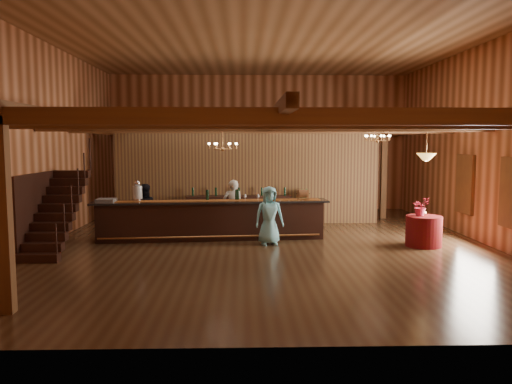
{
  "coord_description": "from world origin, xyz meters",
  "views": [
    {
      "loc": [
        -0.66,
        -13.55,
        2.79
      ],
      "look_at": [
        -0.27,
        0.63,
        1.37
      ],
      "focal_mm": 35.0,
      "sensor_mm": 36.0,
      "label": 1
    }
  ],
  "objects_px": {
    "beverage_dispenser": "(138,191)",
    "chandelier_left": "(223,146)",
    "tasting_bar": "(212,220)",
    "round_table": "(424,231)",
    "bartender": "(233,207)",
    "guest": "(269,216)",
    "backbar_shelf": "(239,210)",
    "chandelier_right": "(378,138)",
    "staff_second": "(144,210)",
    "floor_plant": "(299,206)",
    "raffle_drum": "(303,194)",
    "pendant_lamp": "(426,157)"
  },
  "relations": [
    {
      "from": "bartender",
      "to": "raffle_drum",
      "type": "bearing_deg",
      "value": 161.6
    },
    {
      "from": "chandelier_left",
      "to": "staff_second",
      "type": "distance_m",
      "value": 3.17
    },
    {
      "from": "beverage_dispenser",
      "to": "chandelier_right",
      "type": "height_order",
      "value": "chandelier_right"
    },
    {
      "from": "backbar_shelf",
      "to": "bartender",
      "type": "xyz_separation_m",
      "value": [
        -0.16,
        -1.82,
        0.34
      ]
    },
    {
      "from": "tasting_bar",
      "to": "bartender",
      "type": "relative_size",
      "value": 4.05
    },
    {
      "from": "pendant_lamp",
      "to": "bartender",
      "type": "bearing_deg",
      "value": 160.23
    },
    {
      "from": "chandelier_right",
      "to": "floor_plant",
      "type": "bearing_deg",
      "value": 150.93
    },
    {
      "from": "bartender",
      "to": "beverage_dispenser",
      "type": "bearing_deg",
      "value": 15.18
    },
    {
      "from": "pendant_lamp",
      "to": "raffle_drum",
      "type": "bearing_deg",
      "value": 157.93
    },
    {
      "from": "beverage_dispenser",
      "to": "guest",
      "type": "distance_m",
      "value": 3.8
    },
    {
      "from": "tasting_bar",
      "to": "backbar_shelf",
      "type": "height_order",
      "value": "tasting_bar"
    },
    {
      "from": "staff_second",
      "to": "raffle_drum",
      "type": "bearing_deg",
      "value": 162.73
    },
    {
      "from": "round_table",
      "to": "beverage_dispenser",
      "type": "bearing_deg",
      "value": 172.66
    },
    {
      "from": "beverage_dispenser",
      "to": "staff_second",
      "type": "xyz_separation_m",
      "value": [
        0.01,
        0.84,
        -0.63
      ]
    },
    {
      "from": "backbar_shelf",
      "to": "guest",
      "type": "bearing_deg",
      "value": -79.0
    },
    {
      "from": "backbar_shelf",
      "to": "round_table",
      "type": "distance_m",
      "value": 6.19
    },
    {
      "from": "staff_second",
      "to": "pendant_lamp",
      "type": "bearing_deg",
      "value": 156.54
    },
    {
      "from": "pendant_lamp",
      "to": "floor_plant",
      "type": "height_order",
      "value": "pendant_lamp"
    },
    {
      "from": "chandelier_right",
      "to": "pendant_lamp",
      "type": "height_order",
      "value": "same"
    },
    {
      "from": "round_table",
      "to": "bartender",
      "type": "bearing_deg",
      "value": 160.23
    },
    {
      "from": "backbar_shelf",
      "to": "floor_plant",
      "type": "height_order",
      "value": "floor_plant"
    },
    {
      "from": "guest",
      "to": "pendant_lamp",
      "type": "bearing_deg",
      "value": -13.53
    },
    {
      "from": "tasting_bar",
      "to": "staff_second",
      "type": "xyz_separation_m",
      "value": [
        -2.06,
        0.74,
        0.2
      ]
    },
    {
      "from": "beverage_dispenser",
      "to": "guest",
      "type": "height_order",
      "value": "beverage_dispenser"
    },
    {
      "from": "staff_second",
      "to": "tasting_bar",
      "type": "bearing_deg",
      "value": 150.15
    },
    {
      "from": "round_table",
      "to": "pendant_lamp",
      "type": "xyz_separation_m",
      "value": [
        0.0,
        0.0,
        1.99
      ]
    },
    {
      "from": "chandelier_left",
      "to": "chandelier_right",
      "type": "bearing_deg",
      "value": 16.73
    },
    {
      "from": "bartender",
      "to": "guest",
      "type": "height_order",
      "value": "bartender"
    },
    {
      "from": "backbar_shelf",
      "to": "chandelier_right",
      "type": "height_order",
      "value": "chandelier_right"
    },
    {
      "from": "raffle_drum",
      "to": "backbar_shelf",
      "type": "distance_m",
      "value": 3.16
    },
    {
      "from": "tasting_bar",
      "to": "raffle_drum",
      "type": "bearing_deg",
      "value": -1.12
    },
    {
      "from": "beverage_dispenser",
      "to": "pendant_lamp",
      "type": "bearing_deg",
      "value": -7.34
    },
    {
      "from": "pendant_lamp",
      "to": "staff_second",
      "type": "bearing_deg",
      "value": 166.69
    },
    {
      "from": "tasting_bar",
      "to": "chandelier_right",
      "type": "height_order",
      "value": "chandelier_right"
    },
    {
      "from": "backbar_shelf",
      "to": "raffle_drum",
      "type": "bearing_deg",
      "value": -55.45
    },
    {
      "from": "raffle_drum",
      "to": "bartender",
      "type": "distance_m",
      "value": 2.17
    },
    {
      "from": "tasting_bar",
      "to": "bartender",
      "type": "xyz_separation_m",
      "value": [
        0.61,
        0.74,
        0.27
      ]
    },
    {
      "from": "beverage_dispenser",
      "to": "chandelier_left",
      "type": "xyz_separation_m",
      "value": [
        2.41,
        0.03,
        1.29
      ]
    },
    {
      "from": "chandelier_right",
      "to": "floor_plant",
      "type": "distance_m",
      "value": 3.5
    },
    {
      "from": "round_table",
      "to": "floor_plant",
      "type": "distance_m",
      "value": 4.77
    },
    {
      "from": "backbar_shelf",
      "to": "floor_plant",
      "type": "bearing_deg",
      "value": -0.95
    },
    {
      "from": "tasting_bar",
      "to": "round_table",
      "type": "bearing_deg",
      "value": -15.29
    },
    {
      "from": "raffle_drum",
      "to": "floor_plant",
      "type": "bearing_deg",
      "value": 85.84
    },
    {
      "from": "staff_second",
      "to": "beverage_dispenser",
      "type": "bearing_deg",
      "value": 78.88
    },
    {
      "from": "pendant_lamp",
      "to": "chandelier_left",
      "type": "bearing_deg",
      "value": 169.13
    },
    {
      "from": "pendant_lamp",
      "to": "bartender",
      "type": "xyz_separation_m",
      "value": [
        -5.15,
        1.85,
        -1.57
      ]
    },
    {
      "from": "tasting_bar",
      "to": "beverage_dispenser",
      "type": "distance_m",
      "value": 2.24
    },
    {
      "from": "pendant_lamp",
      "to": "staff_second",
      "type": "height_order",
      "value": "pendant_lamp"
    },
    {
      "from": "staff_second",
      "to": "floor_plant",
      "type": "distance_m",
      "value": 5.25
    },
    {
      "from": "backbar_shelf",
      "to": "staff_second",
      "type": "height_order",
      "value": "staff_second"
    }
  ]
}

